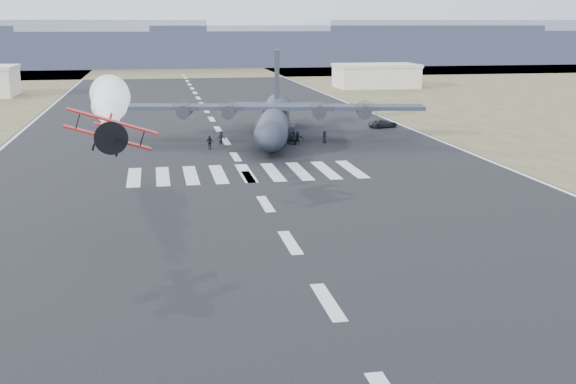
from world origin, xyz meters
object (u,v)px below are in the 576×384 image
object	(u,v)px
crew_b	(269,140)
crew_g	(220,139)
aerobatic_biplane	(109,131)
crew_f	(297,138)
transport_aircraft	(275,116)
crew_a	(290,138)
crew_d	(209,142)
hangar_right	(376,76)
crew_e	(324,137)
crew_c	(221,137)
crew_h	(293,138)
support_vehicle	(383,124)

from	to	relation	value
crew_b	crew_g	world-z (taller)	crew_b
aerobatic_biplane	crew_b	distance (m)	42.31
crew_f	transport_aircraft	bearing A→B (deg)	132.38
crew_a	crew_b	world-z (taller)	crew_b
crew_d	crew_f	size ratio (longest dim) A/B	0.98
aerobatic_biplane	crew_a	distance (m)	45.36
aerobatic_biplane	crew_d	size ratio (longest dim) A/B	3.73
hangar_right	crew_a	bearing A→B (deg)	-114.67
crew_e	aerobatic_biplane	bearing A→B (deg)	147.18
hangar_right	crew_a	world-z (taller)	hangar_right
crew_e	hangar_right	bearing A→B (deg)	-21.25
aerobatic_biplane	crew_c	xyz separation A→B (m)	(12.24, 41.84, -7.22)
crew_c	crew_h	bearing A→B (deg)	2.46
hangar_right	aerobatic_biplane	world-z (taller)	aerobatic_biplane
aerobatic_biplane	crew_e	bearing A→B (deg)	53.79
crew_d	support_vehicle	bearing A→B (deg)	0.06
crew_h	crew_f	bearing A→B (deg)	153.06
crew_h	support_vehicle	bearing A→B (deg)	178.80
transport_aircraft	crew_d	distance (m)	12.71
support_vehicle	crew_h	size ratio (longest dim) A/B	2.60
crew_c	crew_e	bearing A→B (deg)	11.47
aerobatic_biplane	crew_d	xyz separation A→B (m)	(10.32, 37.42, -7.18)
transport_aircraft	crew_e	bearing A→B (deg)	-30.84
crew_c	crew_d	distance (m)	4.82
aerobatic_biplane	crew_a	xyz separation A→B (m)	(21.38, 39.35, -7.23)
crew_f	crew_g	bearing A→B (deg)	-164.67
transport_aircraft	crew_a	xyz separation A→B (m)	(1.16, -5.73, -2.25)
crew_d	crew_h	xyz separation A→B (m)	(11.39, 1.36, 0.01)
transport_aircraft	crew_d	size ratio (longest dim) A/B	23.35
aerobatic_biplane	crew_d	world-z (taller)	aerobatic_biplane
aerobatic_biplane	crew_b	bearing A→B (deg)	61.43
support_vehicle	crew_f	size ratio (longest dim) A/B	2.56
aerobatic_biplane	crew_c	size ratio (longest dim) A/B	3.90
hangar_right	crew_g	distance (m)	93.55
crew_b	crew_g	bearing A→B (deg)	-174.81
transport_aircraft	crew_a	world-z (taller)	transport_aircraft
crew_f	crew_e	bearing A→B (deg)	34.58
transport_aircraft	crew_h	bearing A→B (deg)	-65.33
crew_b	crew_e	xyz separation A→B (m)	(8.03, 2.11, -0.11)
support_vehicle	crew_a	bearing A→B (deg)	111.20
crew_d	aerobatic_biplane	bearing A→B (deg)	-132.94
crew_b	crew_e	size ratio (longest dim) A/B	1.13
aerobatic_biplane	support_vehicle	xyz separation A→B (m)	(38.68, 52.24, -7.43)
crew_a	crew_d	xyz separation A→B (m)	(-11.06, -1.93, 0.04)
crew_c	support_vehicle	bearing A→B (deg)	41.88
crew_a	crew_d	distance (m)	11.23
crew_b	crew_e	bearing A→B (deg)	45.24
aerobatic_biplane	crew_h	size ratio (longest dim) A/B	3.71
transport_aircraft	crew_d	xyz separation A→B (m)	(-9.90, -7.66, -2.20)
crew_d	crew_h	world-z (taller)	crew_h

